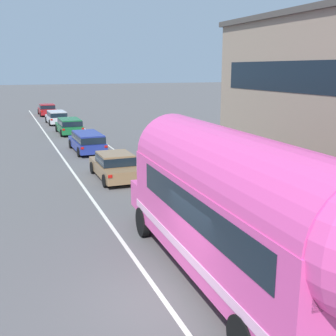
{
  "coord_description": "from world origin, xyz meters",
  "views": [
    {
      "loc": [
        -3.34,
        -8.74,
        5.61
      ],
      "look_at": [
        1.66,
        4.04,
        2.36
      ],
      "focal_mm": 45.05,
      "sensor_mm": 36.0,
      "label": 1
    }
  ],
  "objects_px": {
    "car_second": "(87,141)",
    "car_fifth": "(47,109)",
    "painted_bus": "(238,206)",
    "car_fourth": "(57,116)",
    "car_third": "(69,125)",
    "car_lead": "(115,165)"
  },
  "relations": [
    {
      "from": "car_fifth",
      "to": "car_second",
      "type": "bearing_deg",
      "value": -89.64
    },
    {
      "from": "painted_bus",
      "to": "car_fourth",
      "type": "height_order",
      "value": "painted_bus"
    },
    {
      "from": "painted_bus",
      "to": "car_second",
      "type": "bearing_deg",
      "value": 89.97
    },
    {
      "from": "car_second",
      "to": "car_fifth",
      "type": "distance_m",
      "value": 25.18
    },
    {
      "from": "car_second",
      "to": "car_fourth",
      "type": "height_order",
      "value": "same"
    },
    {
      "from": "car_third",
      "to": "car_fifth",
      "type": "xyz_separation_m",
      "value": [
        -0.25,
        16.4,
        -0.05
      ]
    },
    {
      "from": "car_third",
      "to": "car_fourth",
      "type": "distance_m",
      "value": 7.3
    },
    {
      "from": "car_third",
      "to": "car_fourth",
      "type": "xyz_separation_m",
      "value": [
        -0.2,
        7.3,
        0.0
      ]
    },
    {
      "from": "car_fourth",
      "to": "car_fifth",
      "type": "relative_size",
      "value": 0.96
    },
    {
      "from": "car_third",
      "to": "car_fourth",
      "type": "relative_size",
      "value": 1.05
    },
    {
      "from": "painted_bus",
      "to": "car_fifth",
      "type": "distance_m",
      "value": 45.15
    },
    {
      "from": "painted_bus",
      "to": "car_fourth",
      "type": "distance_m",
      "value": 36.05
    },
    {
      "from": "painted_bus",
      "to": "car_fifth",
      "type": "height_order",
      "value": "painted_bus"
    },
    {
      "from": "car_lead",
      "to": "car_fourth",
      "type": "relative_size",
      "value": 1.02
    },
    {
      "from": "painted_bus",
      "to": "car_second",
      "type": "distance_m",
      "value": 20.0
    },
    {
      "from": "car_third",
      "to": "car_fifth",
      "type": "bearing_deg",
      "value": 90.87
    },
    {
      "from": "car_lead",
      "to": "car_third",
      "type": "relative_size",
      "value": 0.97
    },
    {
      "from": "painted_bus",
      "to": "car_third",
      "type": "distance_m",
      "value": 28.76
    },
    {
      "from": "car_fifth",
      "to": "car_fourth",
      "type": "bearing_deg",
      "value": -89.72
    },
    {
      "from": "car_lead",
      "to": "car_second",
      "type": "height_order",
      "value": "same"
    },
    {
      "from": "car_lead",
      "to": "car_fifth",
      "type": "bearing_deg",
      "value": 90.21
    },
    {
      "from": "car_second",
      "to": "painted_bus",
      "type": "bearing_deg",
      "value": -90.03
    }
  ]
}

